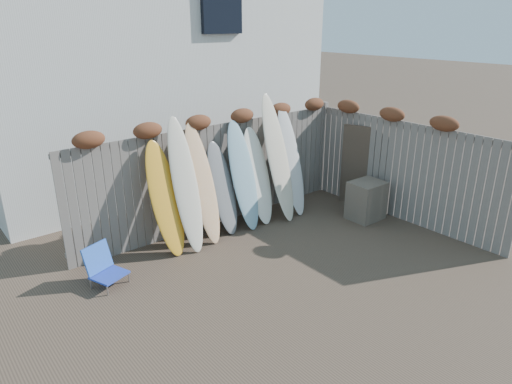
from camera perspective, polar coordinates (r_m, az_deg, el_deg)
ground at (r=7.65m, az=5.78°, el=-9.52°), size 80.00×80.00×0.00m
back_fence at (r=8.90m, az=-4.58°, el=3.31°), size 6.05×0.28×2.24m
right_fence at (r=9.53m, az=17.88°, el=3.28°), size 0.28×4.40×2.24m
house at (r=12.30m, az=-14.61°, el=17.15°), size 8.50×5.50×6.33m
beach_chair at (r=7.46m, az=-18.53°, el=-8.82°), size 0.62×0.64×0.63m
wooden_crate at (r=9.54m, az=13.62°, el=-1.03°), size 0.68×0.57×0.79m
lattice_panel at (r=10.07m, az=13.77°, el=3.02°), size 0.44×1.11×1.75m
surfboard_0 at (r=7.92m, az=-11.27°, el=-0.85°), size 0.58×0.73×1.96m
surfboard_1 at (r=7.99m, az=-8.81°, el=0.84°), size 0.53×0.85×2.31m
surfboard_2 at (r=8.24m, az=-6.69°, el=0.99°), size 0.52×0.78×2.15m
surfboard_3 at (r=8.59m, az=-4.22°, el=0.46°), size 0.55×0.66×1.74m
surfboard_4 at (r=8.76m, az=-1.62°, el=2.06°), size 0.54×0.74×2.07m
surfboard_5 at (r=9.01m, az=0.24°, el=2.00°), size 0.55×0.69×1.89m
surfboard_6 at (r=9.14m, az=2.76°, el=4.24°), size 0.53×0.88×2.49m
surfboard_7 at (r=9.46m, az=4.41°, el=3.88°), size 0.50×0.80×2.21m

